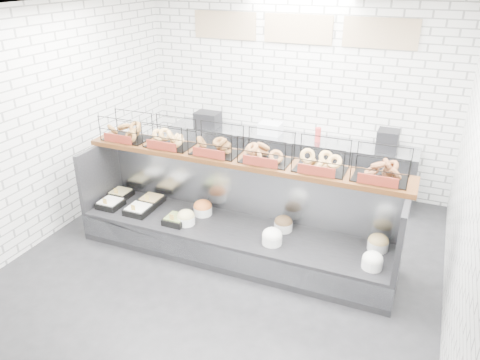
% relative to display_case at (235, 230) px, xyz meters
% --- Properties ---
extents(ground, '(5.50, 5.50, 0.00)m').
position_rel_display_case_xyz_m(ground, '(0.01, -0.35, -0.32)').
color(ground, black).
rests_on(ground, ground).
extents(room_shell, '(5.02, 5.51, 3.01)m').
position_rel_display_case_xyz_m(room_shell, '(0.01, 0.26, 1.73)').
color(room_shell, white).
rests_on(room_shell, ground).
extents(display_case, '(4.00, 0.90, 1.20)m').
position_rel_display_case_xyz_m(display_case, '(0.00, 0.00, 0.00)').
color(display_case, black).
rests_on(display_case, ground).
extents(bagel_shelf, '(4.10, 0.50, 0.40)m').
position_rel_display_case_xyz_m(bagel_shelf, '(0.01, 0.17, 1.06)').
color(bagel_shelf, '#3B1E0C').
rests_on(bagel_shelf, display_case).
extents(prep_counter, '(4.00, 0.60, 1.20)m').
position_rel_display_case_xyz_m(prep_counter, '(0.01, 2.08, 0.14)').
color(prep_counter, '#93969B').
rests_on(prep_counter, ground).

